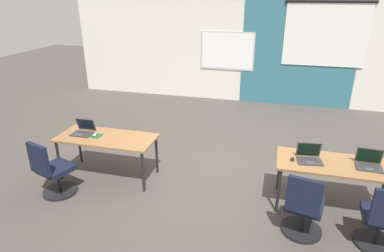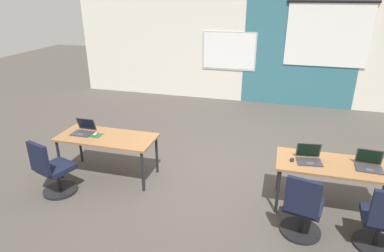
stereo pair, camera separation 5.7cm
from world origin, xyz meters
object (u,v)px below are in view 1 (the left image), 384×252
desk_near_left (107,140)px  mouse_near_right_inner (292,159)px  laptop_near_left_end (83,131)px  laptop_near_right_inner (309,157)px  laptop_near_right_end (369,163)px  chair_near_left_end (53,173)px  chair_near_right_inner (303,210)px  chair_near_right_end (382,223)px  mouse_near_left_end (95,135)px  desk_near_right (336,167)px

desk_near_left → mouse_near_right_inner: 2.91m
desk_near_left → laptop_near_left_end: laptop_near_left_end is taller
laptop_near_right_inner → laptop_near_right_end: 0.76m
laptop_near_right_inner → laptop_near_right_end: size_ratio=1.05×
mouse_near_right_inner → laptop_near_left_end: 3.35m
laptop_near_left_end → chair_near_left_end: bearing=-97.5°
chair_near_right_inner → laptop_near_left_end: laptop_near_left_end is taller
chair_near_right_inner → chair_near_left_end: 3.60m
mouse_near_right_inner → chair_near_right_end: 1.30m
chair_near_right_end → chair_near_left_end: same height
mouse_near_right_inner → mouse_near_left_end: mouse_near_left_end is taller
laptop_near_left_end → chair_near_left_end: (-0.10, -0.76, -0.39)m
laptop_near_left_end → mouse_near_left_end: 0.24m
desk_near_right → chair_near_right_end: chair_near_right_end is taller
laptop_near_left_end → mouse_near_left_end: size_ratio=3.11×
chair_near_right_end → desk_near_left: bearing=-5.9°
laptop_near_right_inner → chair_near_right_end: (0.83, -0.73, -0.39)m
desk_near_right → mouse_near_right_inner: (-0.59, -0.06, 0.08)m
chair_near_right_end → mouse_near_left_end: (-4.16, 0.72, 0.36)m
chair_near_right_inner → mouse_near_right_inner: bearing=-63.0°
chair_near_right_inner → chair_near_right_end: bearing=-168.1°
desk_near_right → laptop_near_right_inner: (-0.37, -0.00, 0.11)m
mouse_near_right_inner → laptop_near_left_end: bearing=178.4°
desk_near_right → laptop_near_right_inner: size_ratio=4.40×
laptop_near_left_end → laptop_near_right_end: bearing=-0.5°
desk_near_right → mouse_near_left_end: mouse_near_left_end is taller
chair_near_left_end → desk_near_right: bearing=-152.3°
desk_near_right → chair_near_left_end: chair_near_left_end is taller
desk_near_right → laptop_near_left_end: laptop_near_left_end is taller
mouse_near_right_inner → chair_near_right_end: chair_near_right_end is taller
laptop_near_right_end → mouse_near_left_end: laptop_near_right_end is taller
laptop_near_right_end → desk_near_right: bearing=-175.1°
desk_near_left → mouse_near_left_end: mouse_near_left_end is taller
laptop_near_right_inner → chair_near_left_end: size_ratio=0.40×
desk_near_left → mouse_near_right_inner: (2.91, -0.06, 0.08)m
laptop_near_right_inner → laptop_near_right_end: laptop_near_right_end is taller
desk_near_right → chair_near_left_end: (-4.04, -0.73, -0.28)m
chair_near_right_end → laptop_near_left_end: bearing=-5.3°
desk_near_left → laptop_near_left_end: 0.45m
chair_near_right_end → chair_near_left_end: 4.49m
chair_near_right_end → laptop_near_left_end: size_ratio=2.78×
mouse_near_left_end → desk_near_left: bearing=3.9°
laptop_near_right_end → mouse_near_right_inner: bearing=-172.6°
desk_near_right → mouse_near_right_inner: mouse_near_right_inner is taller
chair_near_right_inner → mouse_near_left_end: bearing=1.2°
chair_near_left_end → laptop_near_left_end: bearing=-79.8°
desk_near_left → mouse_near_right_inner: bearing=-1.2°
laptop_near_right_inner → mouse_near_left_end: bearing=172.6°
laptop_near_right_end → chair_near_left_end: (-4.43, -0.74, -0.39)m
chair_near_right_inner → chair_near_right_end: same height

